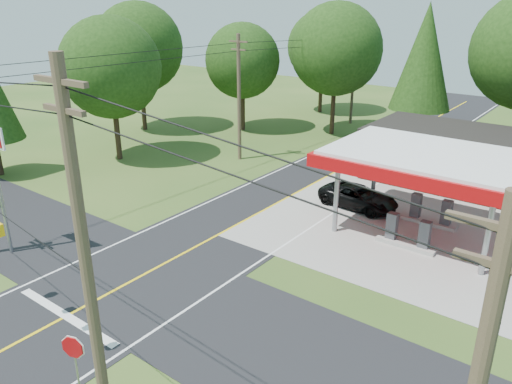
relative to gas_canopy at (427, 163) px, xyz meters
The scene contains 12 objects.
ground 16.38m from the gas_canopy, 124.70° to the right, with size 120.00×120.00×0.00m, color #2E4D1B.
main_highway 16.37m from the gas_canopy, 124.70° to the right, with size 8.00×120.00×0.02m, color black.
cross_road 16.37m from the gas_canopy, 124.70° to the right, with size 70.00×7.00×0.02m, color black.
lane_center_yellow 16.37m from the gas_canopy, 124.70° to the right, with size 0.15×110.00×0.00m, color yellow.
gas_canopy is the anchor object (origin of this frame).
convenience_store 10.31m from the gas_canopy, 84.28° to the left, with size 16.40×7.55×3.80m.
utility_pole_near_right 20.13m from the gas_canopy, 94.29° to the right, with size 1.80×0.30×11.50m.
utility_pole_far_left 17.74m from the gas_canopy, 163.61° to the left, with size 1.80×0.30×10.00m.
utility_pole_north 26.92m from the gas_canopy, 125.17° to the left, with size 0.30×0.30×9.50m.
treeline_backdrop 14.09m from the gas_canopy, 126.61° to the left, with size 70.27×51.59×13.30m.
suv_car 5.93m from the gas_canopy, 161.57° to the left, with size 5.05×5.05×1.40m, color black.
octagonal_stop_sign 19.68m from the gas_canopy, 103.31° to the right, with size 0.84×0.33×2.56m.
Camera 1 is at (17.00, -12.87, 12.50)m, focal length 35.00 mm.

